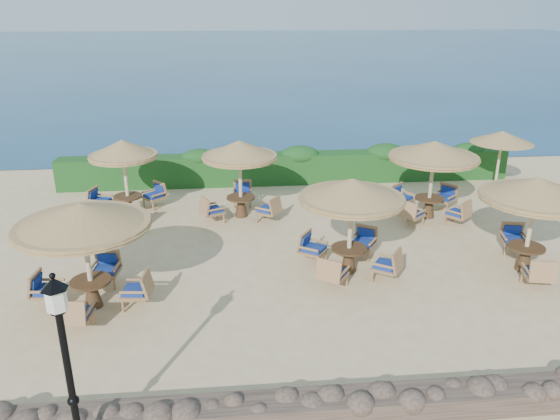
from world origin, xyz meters
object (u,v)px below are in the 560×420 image
Objects in this scene: cafe_set_3 at (124,166)px; cafe_set_4 at (240,165)px; cafe_set_2 at (535,200)px; extra_parasol at (502,137)px; cafe_set_5 at (433,164)px; lamp_post at (70,382)px; cafe_set_0 at (84,234)px; cafe_set_1 at (351,209)px.

cafe_set_3 is 0.98× the size of cafe_set_4.
cafe_set_2 is at bearing -31.95° from cafe_set_4.
cafe_set_5 reaches higher than extra_parasol.
cafe_set_2 is 4.24m from cafe_set_5.
cafe_set_0 is at bearing 100.37° from lamp_post.
cafe_set_5 is (9.16, 9.77, 0.31)m from lamp_post.
extra_parasol is at bearing 40.25° from cafe_set_1.
cafe_set_0 is 1.05× the size of cafe_set_5.
cafe_set_5 is at bearing 107.12° from cafe_set_2.
cafe_set_1 reaches higher than extra_parasol.
lamp_post is 10.83m from cafe_set_4.
cafe_set_5 is at bearing 25.98° from cafe_set_0.
lamp_post is 11.89m from cafe_set_2.
cafe_set_0 is 11.19m from cafe_set_5.
cafe_set_2 is at bearing 4.30° from cafe_set_0.
cafe_set_0 and cafe_set_2 have the same top height.
lamp_post is 10.96m from cafe_set_3.
cafe_set_1 is 1.02× the size of cafe_set_4.
lamp_post is 13.40m from cafe_set_5.
cafe_set_0 is (-0.89, 4.87, 0.35)m from lamp_post.
cafe_set_0 and cafe_set_3 have the same top height.
cafe_set_4 and cafe_set_5 have the same top height.
extra_parasol is 9.90m from cafe_set_4.
cafe_set_5 is at bearing -6.13° from cafe_set_4.
cafe_set_2 is at bearing -72.88° from cafe_set_5.
cafe_set_5 is at bearing -6.43° from cafe_set_3.
cafe_set_4 is (-7.59, 4.73, -0.19)m from cafe_set_2.
cafe_set_5 is (-1.25, 4.05, -0.17)m from cafe_set_2.
cafe_set_0 is at bearing -123.67° from cafe_set_4.
cafe_set_0 is 6.70m from cafe_set_4.
lamp_post is at bearing -133.18° from cafe_set_5.
cafe_set_2 is (4.80, -0.37, 0.20)m from cafe_set_1.
cafe_set_0 is 6.62m from cafe_set_1.
extra_parasol is 9.16m from cafe_set_1.
cafe_set_3 is at bearing 143.91° from cafe_set_1.
extra_parasol is 15.26m from cafe_set_0.
cafe_set_2 is at bearing -4.41° from cafe_set_1.
cafe_set_3 and cafe_set_5 have the same top height.
cafe_set_1 is 4.82m from cafe_set_2.
cafe_set_1 is at bearing 10.61° from cafe_set_0.
cafe_set_3 is 10.24m from cafe_set_5.
cafe_set_3 is (-0.12, 6.05, -0.13)m from cafe_set_0.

